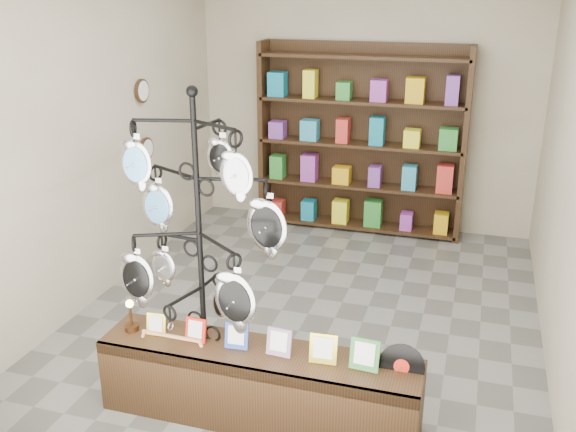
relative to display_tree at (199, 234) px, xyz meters
name	(u,v)px	position (x,y,z in m)	size (l,w,h in m)	color
ground	(308,314)	(0.34, 1.47, -1.30)	(5.00, 5.00, 0.00)	slate
room_envelope	(310,111)	(0.34, 1.47, 0.55)	(5.00, 5.00, 5.00)	#BFB49A
display_tree	(199,234)	(0.00, 0.00, 0.00)	(1.15, 1.04, 2.25)	black
front_shelf	(259,385)	(0.41, -0.05, -1.03)	(2.17, 0.44, 0.77)	black
back_shelving	(360,145)	(0.34, 3.77, -0.27)	(2.42, 0.36, 2.20)	black
wall_clocks	(144,120)	(-1.63, 2.27, 0.20)	(0.03, 0.24, 0.84)	black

